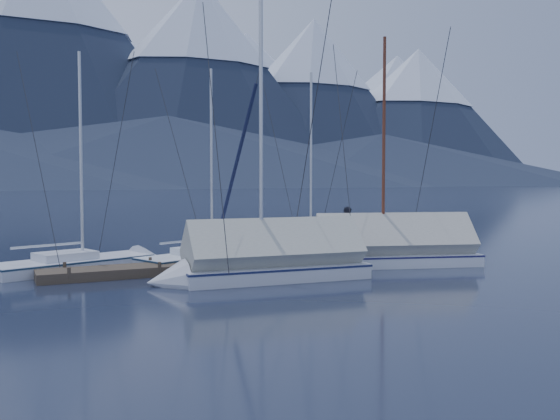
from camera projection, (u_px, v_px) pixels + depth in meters
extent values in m
plane|color=black|center=(303.00, 272.00, 21.67)|extent=(1000.00, 1000.00, 0.00)
cone|color=#475675|center=(73.00, 86.00, 422.81)|extent=(330.00, 330.00, 140.00)
cone|color=silver|center=(72.00, 28.00, 420.66)|extent=(142.76, 142.76, 58.80)
cone|color=#475675|center=(246.00, 109.00, 496.89)|extent=(308.00, 308.00, 125.00)
cone|color=silver|center=(246.00, 64.00, 494.97)|extent=(133.24, 133.24, 52.50)
cone|color=#475675|center=(397.00, 120.00, 539.29)|extent=(286.00, 286.00, 115.00)
cone|color=silver|center=(397.00, 82.00, 537.52)|extent=(123.72, 123.72, 48.30)
cone|color=#192133|center=(38.00, 53.00, 301.88)|extent=(228.00, 228.00, 135.00)
cone|color=#192133|center=(201.00, 83.00, 318.89)|extent=(190.00, 190.00, 110.00)
cone|color=silver|center=(200.00, 22.00, 317.19)|extent=(82.19, 82.19, 46.20)
cone|color=#192133|center=(314.00, 103.00, 360.39)|extent=(182.40, 182.40, 100.00)
cone|color=silver|center=(314.00, 54.00, 358.85)|extent=(78.91, 78.91, 42.00)
cone|color=#192133|center=(418.00, 117.00, 388.43)|extent=(197.60, 197.60, 88.00)
cone|color=silver|center=(418.00, 77.00, 387.07)|extent=(85.48, 85.48, 36.96)
cone|color=#192133|center=(169.00, 151.00, 267.47)|extent=(390.00, 390.00, 32.00)
cone|color=#192133|center=(382.00, 160.00, 323.65)|extent=(364.00, 364.00, 28.00)
cube|color=#382D23|center=(280.00, 261.00, 23.47)|extent=(18.00, 1.50, 0.34)
cube|color=black|center=(127.00, 277.00, 20.90)|extent=(3.00, 1.30, 0.30)
cube|color=black|center=(280.00, 267.00, 23.48)|extent=(3.00, 1.30, 0.30)
cube|color=black|center=(403.00, 258.00, 26.06)|extent=(3.00, 1.30, 0.30)
cylinder|color=#382D23|center=(65.00, 267.00, 20.65)|extent=(0.12, 0.12, 0.35)
cylinder|color=#382D23|center=(69.00, 273.00, 19.39)|extent=(0.12, 0.12, 0.35)
cylinder|color=#382D23|center=(150.00, 262.00, 21.94)|extent=(0.12, 0.12, 0.35)
cylinder|color=#382D23|center=(160.00, 267.00, 20.68)|extent=(0.12, 0.12, 0.35)
cylinder|color=#382D23|center=(226.00, 257.00, 23.23)|extent=(0.12, 0.12, 0.35)
cylinder|color=#382D23|center=(240.00, 262.00, 21.97)|extent=(0.12, 0.12, 0.35)
cylinder|color=#382D23|center=(294.00, 253.00, 24.52)|extent=(0.12, 0.12, 0.35)
cylinder|color=#382D23|center=(311.00, 257.00, 23.26)|extent=(0.12, 0.12, 0.35)
cylinder|color=#382D23|center=(356.00, 249.00, 25.81)|extent=(0.12, 0.12, 0.35)
cylinder|color=#382D23|center=(374.00, 253.00, 24.54)|extent=(0.12, 0.12, 0.35)
cylinder|color=#382D23|center=(411.00, 246.00, 27.10)|extent=(0.12, 0.12, 0.35)
cylinder|color=#382D23|center=(431.00, 249.00, 25.83)|extent=(0.12, 0.12, 0.35)
cube|color=silver|center=(73.00, 267.00, 22.18)|extent=(6.12, 3.76, 0.64)
cube|color=silver|center=(73.00, 275.00, 22.19)|extent=(5.00, 2.65, 0.29)
cube|color=#183049|center=(73.00, 260.00, 22.16)|extent=(6.18, 3.80, 0.06)
cone|color=silver|center=(150.00, 259.00, 24.53)|extent=(1.62, 2.11, 1.86)
cube|color=silver|center=(65.00, 256.00, 21.95)|extent=(2.37, 1.95, 0.29)
cylinder|color=#B2B7BF|center=(81.00, 156.00, 22.23)|extent=(0.12, 0.12, 7.74)
cylinder|color=#B2B7BF|center=(47.00, 245.00, 21.45)|extent=(2.49, 0.95, 0.09)
cylinder|color=#26262B|center=(116.00, 157.00, 23.26)|extent=(1.00, 2.76, 7.75)
cube|color=silver|center=(205.00, 261.00, 24.02)|extent=(5.89, 3.77, 0.62)
cube|color=silver|center=(205.00, 267.00, 24.03)|extent=(4.80, 2.69, 0.28)
cube|color=#162C43|center=(205.00, 254.00, 24.00)|extent=(5.94, 3.81, 0.06)
cone|color=silver|center=(261.00, 253.00, 26.36)|extent=(1.61, 2.04, 1.79)
cube|color=silver|center=(200.00, 250.00, 23.79)|extent=(2.30, 1.93, 0.28)
cylinder|color=#B2B7BF|center=(211.00, 161.00, 24.08)|extent=(0.11, 0.11, 7.45)
cylinder|color=#B2B7BF|center=(186.00, 241.00, 23.29)|extent=(2.37, 1.00, 0.08)
cylinder|color=#26262B|center=(237.00, 162.00, 25.09)|extent=(1.05, 2.63, 7.46)
cube|color=silver|center=(304.00, 252.00, 26.66)|extent=(5.97, 2.48, 0.64)
cube|color=silver|center=(304.00, 259.00, 26.68)|extent=(5.02, 1.53, 0.29)
cube|color=#191B4D|center=(304.00, 246.00, 26.65)|extent=(6.03, 2.50, 0.06)
cone|color=silver|center=(362.00, 248.00, 28.38)|extent=(1.24, 1.95, 1.86)
cube|color=silver|center=(298.00, 243.00, 26.49)|extent=(2.15, 1.54, 0.29)
cylinder|color=#B2B7BF|center=(311.00, 159.00, 26.64)|extent=(0.12, 0.12, 7.75)
cylinder|color=#B2B7BF|center=(285.00, 234.00, 26.12)|extent=(2.61, 0.33, 0.09)
cylinder|color=#26262B|center=(337.00, 160.00, 27.39)|extent=(0.30, 2.92, 7.75)
cube|color=silver|center=(393.00, 262.00, 23.62)|extent=(6.98, 4.09, 0.70)
cube|color=silver|center=(393.00, 270.00, 23.64)|extent=(5.73, 2.80, 0.32)
cube|color=#1D1A4F|center=(393.00, 254.00, 23.61)|extent=(7.05, 4.13, 0.06)
cone|color=silver|center=(300.00, 264.00, 23.02)|extent=(1.75, 2.48, 2.24)
cylinder|color=#592819|center=(384.00, 146.00, 23.32)|extent=(0.13, 0.13, 8.50)
cylinder|color=#592819|center=(418.00, 237.00, 23.74)|extent=(2.87, 0.92, 0.10)
cylinder|color=#26262B|center=(343.00, 146.00, 23.05)|extent=(0.95, 3.19, 8.51)
cube|color=#A4A49A|center=(393.00, 242.00, 23.58)|extent=(6.67, 4.04, 2.38)
cube|color=silver|center=(274.00, 275.00, 20.25)|extent=(6.49, 2.77, 0.75)
cube|color=silver|center=(274.00, 285.00, 20.27)|extent=(5.46, 1.68, 0.34)
cube|color=#181F49|center=(274.00, 266.00, 20.23)|extent=(6.56, 2.80, 0.07)
cone|color=silver|center=(166.00, 282.00, 18.95)|extent=(1.42, 2.26, 2.17)
cylinder|color=#B2B7BF|center=(261.00, 131.00, 19.83)|extent=(0.14, 0.14, 9.04)
cylinder|color=#B2B7BF|center=(304.00, 243.00, 20.60)|extent=(2.85, 0.33, 0.10)
cylinder|color=#26262B|center=(215.00, 130.00, 19.27)|extent=(0.29, 3.18, 9.05)
cube|color=#A3A49A|center=(274.00, 251.00, 20.21)|extent=(6.18, 2.79, 2.30)
imported|color=black|center=(348.00, 229.00, 24.84)|extent=(0.57, 0.77, 1.93)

